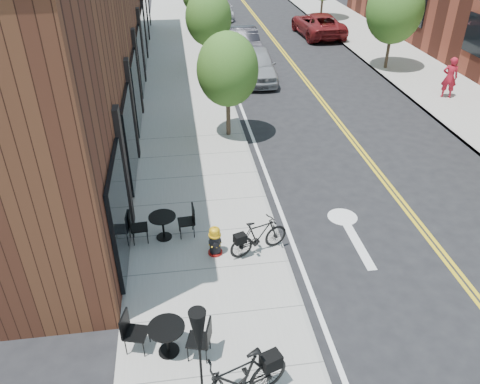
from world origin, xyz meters
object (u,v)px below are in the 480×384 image
bistro_set_b (167,336)px  parked_car_b (243,42)px  bistro_set_c (163,224)px  pedestrian (450,77)px  bicycle_right (259,236)px  bicycle_left (238,382)px  parked_car_far (318,24)px  fire_hydrant (215,241)px  parked_car_a (257,65)px  patio_umbrella (199,343)px  parked_car_c (220,9)px

bistro_set_b → parked_car_b: bearing=93.3°
bistro_set_c → pedestrian: bearing=30.1°
bicycle_right → bistro_set_b: (-2.30, -2.80, -0.03)m
bicycle_right → parked_car_b: bearing=-26.7°
bicycle_left → bicycle_right: bicycle_left is taller
bicycle_left → parked_car_far: size_ratio=0.37×
bicycle_right → bistro_set_c: 2.55m
bicycle_right → bistro_set_c: (-2.37, 0.92, -0.04)m
bistro_set_c → parked_car_far: size_ratio=0.31×
bicycle_left → parked_car_b: (3.32, 21.88, 0.03)m
pedestrian → bicycle_left: bearing=72.1°
bicycle_left → pedestrian: pedestrian is taller
parked_car_far → fire_hydrant: bearing=65.1°
bistro_set_c → parked_car_a: bearing=65.4°
patio_umbrella → pedestrian: 18.17m
fire_hydrant → bistro_set_c: 1.53m
bistro_set_b → parked_car_c: (4.26, 30.77, 0.07)m
parked_car_b → bicycle_left: bearing=-100.3°
parked_car_c → pedestrian: bearing=-62.7°
bistro_set_b → patio_umbrella: 1.93m
patio_umbrella → parked_car_b: 22.29m
bicycle_right → pedestrian: pedestrian is taller
parked_car_a → bicycle_left: bearing=-96.8°
bistro_set_b → parked_car_a: bearing=90.0°
parked_car_far → pedestrian: size_ratio=2.94×
bicycle_left → parked_car_a: (3.37, 17.57, 0.03)m
parked_car_a → bicycle_right: bearing=-95.5°
parked_car_c → bicycle_right: bearing=-90.9°
pedestrian → bistro_set_b: bearing=66.3°
bistro_set_c → patio_umbrella: (0.67, -5.05, 1.28)m
parked_car_far → bicycle_left: bearing=68.5°
parked_car_c → pedestrian: pedestrian is taller
bistro_set_b → pedestrian: 17.60m
bicycle_right → parked_car_c: 28.03m
parked_car_c → patio_umbrella: bearing=-93.4°
bicycle_right → parked_car_a: size_ratio=0.37×
bistro_set_b → parked_car_b: parked_car_b is taller
parked_car_a → parked_car_far: (5.43, 8.08, -0.01)m
parked_car_far → pedestrian: pedestrian is taller
bicycle_left → patio_umbrella: size_ratio=0.83×
parked_car_a → parked_car_b: parked_car_b is taller
fire_hydrant → patio_umbrella: (-0.61, -4.22, 1.33)m
fire_hydrant → parked_car_a: 13.80m
bicycle_left → bicycle_right: 4.24m
bicycle_right → bistro_set_b: size_ratio=0.94×
fire_hydrant → parked_car_far: 23.20m
bicycle_left → pedestrian: bearing=120.1°
bicycle_right → parked_car_b: 17.92m
patio_umbrella → parked_car_a: 18.08m
parked_car_b → fire_hydrant: bearing=-102.3°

